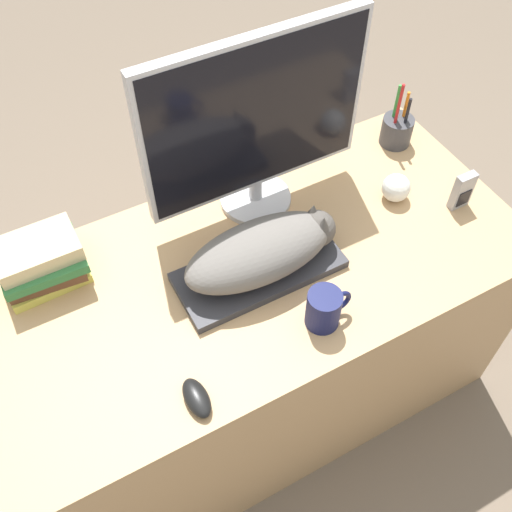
{
  "coord_description": "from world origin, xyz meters",
  "views": [
    {
      "loc": [
        -0.43,
        -0.47,
        1.92
      ],
      "look_at": [
        0.0,
        0.33,
        0.77
      ],
      "focal_mm": 42.0,
      "sensor_mm": 36.0,
      "label": 1
    }
  ],
  "objects": [
    {
      "name": "book_stack",
      "position": [
        -0.47,
        0.56,
        0.77
      ],
      "size": [
        0.21,
        0.19,
        0.13
      ],
      "color": "#CCC14C",
      "rests_on": "desk"
    },
    {
      "name": "computer_mouse",
      "position": [
        -0.28,
        0.08,
        0.72
      ],
      "size": [
        0.05,
        0.1,
        0.03
      ],
      "color": "black",
      "rests_on": "desk"
    },
    {
      "name": "cat",
      "position": [
        0.02,
        0.32,
        0.79
      ],
      "size": [
        0.41,
        0.18,
        0.12
      ],
      "color": "#66605B",
      "rests_on": "keyboard"
    },
    {
      "name": "phone",
      "position": [
        0.6,
        0.26,
        0.76
      ],
      "size": [
        0.06,
        0.03,
        0.11
      ],
      "color": "#99999E",
      "rests_on": "desk"
    },
    {
      "name": "ground_plane",
      "position": [
        0.0,
        0.0,
        0.0
      ],
      "size": [
        12.0,
        12.0,
        0.0
      ],
      "primitive_type": "plane",
      "color": "#6B5B4C"
    },
    {
      "name": "baseball",
      "position": [
        0.46,
        0.37,
        0.74
      ],
      "size": [
        0.08,
        0.08,
        0.08
      ],
      "color": "silver",
      "rests_on": "desk"
    },
    {
      "name": "coffee_mug",
      "position": [
        0.07,
        0.12,
        0.76
      ],
      "size": [
        0.12,
        0.08,
        0.1
      ],
      "color": "#141947",
      "rests_on": "desk"
    },
    {
      "name": "desk",
      "position": [
        0.0,
        0.34,
        0.35
      ],
      "size": [
        1.45,
        0.68,
        0.71
      ],
      "color": "tan",
      "rests_on": "ground_plane"
    },
    {
      "name": "keyboard",
      "position": [
        0.01,
        0.32,
        0.72
      ],
      "size": [
        0.42,
        0.18,
        0.02
      ],
      "color": "#2D2D33",
      "rests_on": "desk"
    },
    {
      "name": "monitor",
      "position": [
        0.12,
        0.54,
        0.98
      ],
      "size": [
        0.59,
        0.2,
        0.51
      ],
      "color": "#B7B7BC",
      "rests_on": "desk"
    },
    {
      "name": "pen_cup",
      "position": [
        0.6,
        0.56,
        0.75
      ],
      "size": [
        0.09,
        0.09,
        0.22
      ],
      "color": "#38383D",
      "rests_on": "desk"
    }
  ]
}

